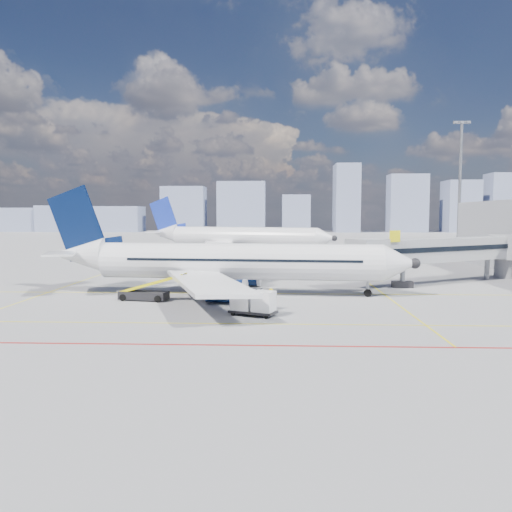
{
  "coord_description": "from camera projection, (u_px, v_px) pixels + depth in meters",
  "views": [
    {
      "loc": [
        3.24,
        -41.64,
        7.9
      ],
      "look_at": [
        1.33,
        5.51,
        4.0
      ],
      "focal_mm": 35.0,
      "sensor_mm": 36.0,
      "label": 1
    }
  ],
  "objects": [
    {
      "name": "belt_loader",
      "position": [
        145.0,
        293.0,
        46.08
      ],
      "size": [
        6.55,
        2.51,
        2.63
      ],
      "rotation": [
        0.0,
        0.0,
        -0.17
      ],
      "color": "black",
      "rests_on": "ground"
    },
    {
      "name": "apron_markings",
      "position": [
        226.0,
        318.0,
        38.37
      ],
      "size": [
        90.0,
        35.12,
        0.01
      ],
      "color": "#D9CD0B",
      "rests_on": "ground"
    },
    {
      "name": "jet_bridge",
      "position": [
        451.0,
        251.0,
        57.83
      ],
      "size": [
        23.55,
        15.78,
        6.3
      ],
      "color": "#979A9F",
      "rests_on": "ground"
    },
    {
      "name": "floodlight_mast_ne",
      "position": [
        460.0,
        185.0,
        94.36
      ],
      "size": [
        3.2,
        0.61,
        25.45
      ],
      "color": "slate",
      "rests_on": "ground"
    },
    {
      "name": "cargo_dolly",
      "position": [
        253.0,
        302.0,
        39.06
      ],
      "size": [
        3.96,
        2.82,
        1.99
      ],
      "rotation": [
        0.0,
        0.0,
        -0.37
      ],
      "color": "black",
      "rests_on": "ground"
    },
    {
      "name": "ground",
      "position": [
        238.0,
        308.0,
        42.24
      ],
      "size": [
        420.0,
        420.0,
        0.0
      ],
      "primitive_type": "plane",
      "color": "gray",
      "rests_on": "ground"
    },
    {
      "name": "baggage_tug",
      "position": [
        258.0,
        300.0,
        41.65
      ],
      "size": [
        2.81,
        2.22,
        1.74
      ],
      "rotation": [
        0.0,
        0.0,
        -0.33
      ],
      "color": "silver",
      "rests_on": "ground"
    },
    {
      "name": "ramp_worker",
      "position": [
        272.0,
        299.0,
        41.3
      ],
      "size": [
        0.59,
        0.76,
        1.83
      ],
      "primitive_type": "imported",
      "rotation": [
        0.0,
        0.0,
        1.32
      ],
      "color": "yellow",
      "rests_on": "ground"
    },
    {
      "name": "second_aircraft",
      "position": [
        236.0,
        237.0,
        105.39
      ],
      "size": [
        41.32,
        35.24,
        12.39
      ],
      "rotation": [
        0.0,
        0.0,
        -0.31
      ],
      "color": "silver",
      "rests_on": "ground"
    },
    {
      "name": "distant_skyline",
      "position": [
        297.0,
        208.0,
        230.02
      ],
      "size": [
        245.28,
        15.33,
        30.9
      ],
      "color": "gray",
      "rests_on": "ground"
    },
    {
      "name": "main_aircraft",
      "position": [
        224.0,
        262.0,
        49.61
      ],
      "size": [
        37.34,
        32.5,
        10.96
      ],
      "rotation": [
        0.0,
        0.0,
        -0.08
      ],
      "color": "silver",
      "rests_on": "ground"
    }
  ]
}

